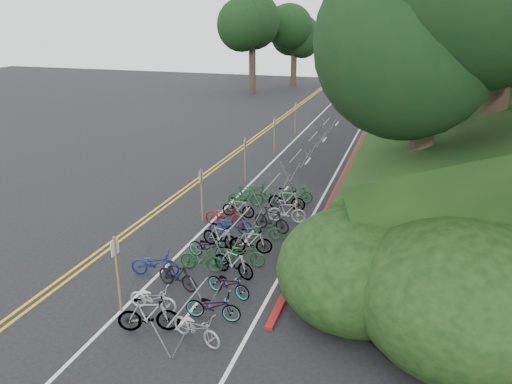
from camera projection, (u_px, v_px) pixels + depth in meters
ground at (133, 271)px, 18.16m from camera, size 120.00×120.00×0.00m
road_markings at (241, 186)px, 27.04m from camera, size 7.47×80.00×0.01m
red_curb at (339, 184)px, 27.30m from camera, size 0.25×28.00×0.10m
embankment at (477, 121)px, 30.71m from camera, size 14.30×48.14×9.11m
bike_rack_front at (189, 309)px, 14.42m from camera, size 1.10×2.70×1.08m
bike_racks_rest at (296, 161)px, 28.69m from camera, size 1.14×23.00×1.17m
signpost_near at (117, 269)px, 15.24m from camera, size 0.08×0.40×2.56m
signposts_rest at (261, 144)px, 30.07m from camera, size 0.08×18.40×2.50m
bike_front at (155, 263)px, 17.71m from camera, size 0.90×1.85×0.93m
bike_valet at (235, 239)px, 19.60m from camera, size 3.19×13.44×1.09m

